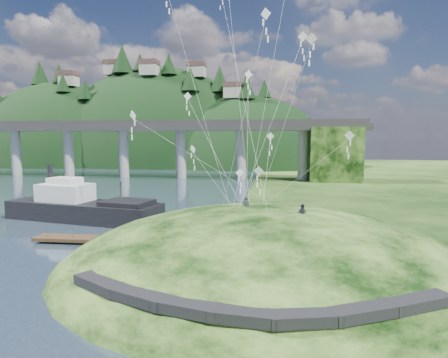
# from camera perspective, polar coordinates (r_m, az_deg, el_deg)

# --- Properties ---
(ground) EXTENTS (320.00, 320.00, 0.00)m
(ground) POSITION_cam_1_polar(r_m,az_deg,el_deg) (33.46, -8.50, -13.02)
(ground) COLOR black
(ground) RESTS_ON ground
(grass_hill) EXTENTS (36.00, 32.00, 13.00)m
(grass_hill) POSITION_cam_1_polar(r_m,az_deg,el_deg) (34.58, 5.82, -14.98)
(grass_hill) COLOR black
(grass_hill) RESTS_ON ground
(footpath) EXTENTS (22.29, 5.84, 0.83)m
(footpath) POSITION_cam_1_polar(r_m,az_deg,el_deg) (22.41, 3.13, -17.20)
(footpath) COLOR black
(footpath) RESTS_ON ground
(bridge) EXTENTS (160.00, 11.00, 15.00)m
(bridge) POSITION_cam_1_polar(r_m,az_deg,el_deg) (106.47, -11.41, 5.40)
(bridge) COLOR #2D2B2B
(bridge) RESTS_ON ground
(far_ridge) EXTENTS (153.00, 70.00, 94.50)m
(far_ridge) POSITION_cam_1_polar(r_m,az_deg,el_deg) (162.34, -10.81, -0.41)
(far_ridge) COLOR black
(far_ridge) RESTS_ON ground
(work_barge) EXTENTS (21.33, 9.39, 7.23)m
(work_barge) POSITION_cam_1_polar(r_m,az_deg,el_deg) (55.12, -19.70, -3.74)
(work_barge) COLOR black
(work_barge) RESTS_ON ground
(wooden_dock) EXTENTS (13.91, 2.66, 0.99)m
(wooden_dock) POSITION_cam_1_polar(r_m,az_deg,el_deg) (43.15, -17.15, -8.22)
(wooden_dock) COLOR #372516
(wooden_dock) RESTS_ON ground
(kite_flyers) EXTENTS (5.42, 2.92, 1.70)m
(kite_flyers) POSITION_cam_1_polar(r_m,az_deg,el_deg) (32.80, 7.85, -3.11)
(kite_flyers) COLOR #282835
(kite_flyers) RESTS_ON ground
(kite_swarm) EXTENTS (17.17, 17.03, 20.57)m
(kite_swarm) POSITION_cam_1_polar(r_m,az_deg,el_deg) (35.55, 1.88, 14.03)
(kite_swarm) COLOR white
(kite_swarm) RESTS_ON ground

